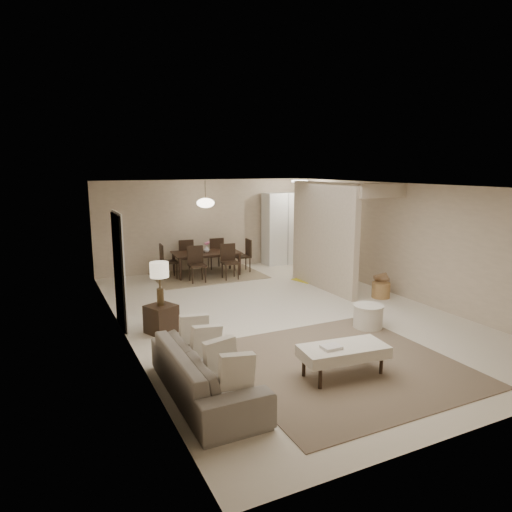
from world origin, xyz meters
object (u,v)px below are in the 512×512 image
pantry_cabinet (283,228)px  wicker_basket (381,290)px  side_table (161,319)px  round_pouf (368,316)px  ottoman_bench (343,352)px  dining_table (207,264)px  sofa (206,371)px

pantry_cabinet → wicker_basket: 4.25m
side_table → round_pouf: size_ratio=0.92×
round_pouf → wicker_basket: (1.51, 1.41, -0.04)m
ottoman_bench → side_table: bearing=130.1°
ottoman_bench → round_pouf: ottoman_bench is taller
pantry_cabinet → ottoman_bench: pantry_cabinet is taller
side_table → pantry_cabinet: bearing=41.4°
wicker_basket → pantry_cabinet: bearing=92.2°
dining_table → round_pouf: bearing=-72.4°
dining_table → sofa: bearing=-105.7°
pantry_cabinet → wicker_basket: bearing=-87.8°
sofa → wicker_basket: 5.55m
round_pouf → dining_table: (-1.22, 5.11, 0.10)m
sofa → dining_table: bearing=-19.9°
ottoman_bench → round_pouf: bearing=47.6°
ottoman_bench → dining_table: bearing=93.3°
pantry_cabinet → side_table: pantry_cabinet is taller
wicker_basket → dining_table: size_ratio=0.23×
sofa → pantry_cabinet: bearing=-36.0°
ottoman_bench → round_pouf: (1.56, 1.37, -0.14)m
sofa → round_pouf: sofa is taller
dining_table → wicker_basket: bearing=-49.4°
sofa → side_table: sofa is taller
pantry_cabinet → side_table: 6.39m
ottoman_bench → wicker_basket: (3.07, 2.78, -0.18)m
round_pouf → wicker_basket: 2.06m
sofa → round_pouf: bearing=-72.8°
sofa → dining_table: 6.57m
pantry_cabinet → round_pouf: pantry_cabinet is taller
pantry_cabinet → dining_table: pantry_cabinet is taller
side_table → wicker_basket: 4.91m
pantry_cabinet → dining_table: (-2.58, -0.45, -0.74)m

